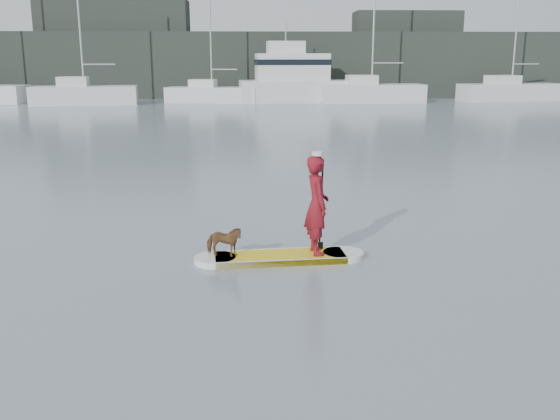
{
  "coord_description": "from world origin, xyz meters",
  "views": [
    {
      "loc": [
        3.38,
        -8.22,
        3.84
      ],
      "look_at": [
        3.82,
        3.24,
        1.0
      ],
      "focal_mm": 40.0,
      "sensor_mm": 36.0,
      "label": 1
    }
  ],
  "objects_px": {
    "sailboat_d": "(211,93)",
    "sailboat_f": "(510,90)",
    "paddleboard": "(280,257)",
    "motor_yacht_a": "(299,80)",
    "sailboat_c": "(84,94)",
    "paddler": "(317,205)",
    "dog": "(224,241)",
    "sailboat_e": "(371,92)"
  },
  "relations": [
    {
      "from": "paddleboard",
      "to": "sailboat_e",
      "type": "xyz_separation_m",
      "value": [
        9.27,
        41.67,
        0.85
      ]
    },
    {
      "from": "motor_yacht_a",
      "to": "sailboat_d",
      "type": "bearing_deg",
      "value": 178.17
    },
    {
      "from": "sailboat_e",
      "to": "motor_yacht_a",
      "type": "relative_size",
      "value": 1.11
    },
    {
      "from": "sailboat_c",
      "to": "motor_yacht_a",
      "type": "distance_m",
      "value": 17.85
    },
    {
      "from": "paddleboard",
      "to": "sailboat_f",
      "type": "height_order",
      "value": "sailboat_f"
    },
    {
      "from": "sailboat_e",
      "to": "motor_yacht_a",
      "type": "bearing_deg",
      "value": 166.59
    },
    {
      "from": "sailboat_c",
      "to": "motor_yacht_a",
      "type": "relative_size",
      "value": 1.05
    },
    {
      "from": "motor_yacht_a",
      "to": "sailboat_f",
      "type": "bearing_deg",
      "value": -2.79
    },
    {
      "from": "sailboat_e",
      "to": "sailboat_d",
      "type": "bearing_deg",
      "value": 174.16
    },
    {
      "from": "paddleboard",
      "to": "sailboat_e",
      "type": "height_order",
      "value": "sailboat_e"
    },
    {
      "from": "sailboat_d",
      "to": "sailboat_e",
      "type": "bearing_deg",
      "value": 4.88
    },
    {
      "from": "sailboat_d",
      "to": "sailboat_e",
      "type": "relative_size",
      "value": 0.9
    },
    {
      "from": "sailboat_e",
      "to": "sailboat_f",
      "type": "height_order",
      "value": "sailboat_f"
    },
    {
      "from": "sailboat_d",
      "to": "sailboat_f",
      "type": "relative_size",
      "value": 0.82
    },
    {
      "from": "paddler",
      "to": "motor_yacht_a",
      "type": "distance_m",
      "value": 42.81
    },
    {
      "from": "paddler",
      "to": "sailboat_d",
      "type": "xyz_separation_m",
      "value": [
        -4.91,
        42.32,
        -0.26
      ]
    },
    {
      "from": "sailboat_e",
      "to": "sailboat_f",
      "type": "xyz_separation_m",
      "value": [
        12.72,
        1.82,
        0.03
      ]
    },
    {
      "from": "dog",
      "to": "sailboat_e",
      "type": "height_order",
      "value": "sailboat_e"
    },
    {
      "from": "sailboat_d",
      "to": "motor_yacht_a",
      "type": "bearing_deg",
      "value": 11.0
    },
    {
      "from": "paddleboard",
      "to": "motor_yacht_a",
      "type": "height_order",
      "value": "motor_yacht_a"
    },
    {
      "from": "paddler",
      "to": "motor_yacht_a",
      "type": "xyz_separation_m",
      "value": [
        2.59,
        42.72,
        0.8
      ]
    },
    {
      "from": "sailboat_c",
      "to": "sailboat_e",
      "type": "bearing_deg",
      "value": -3.75
    },
    {
      "from": "paddler",
      "to": "dog",
      "type": "relative_size",
      "value": 2.71
    },
    {
      "from": "paddleboard",
      "to": "sailboat_d",
      "type": "bearing_deg",
      "value": 90.65
    },
    {
      "from": "sailboat_f",
      "to": "sailboat_e",
      "type": "bearing_deg",
      "value": 176.33
    },
    {
      "from": "sailboat_f",
      "to": "paddleboard",
      "type": "bearing_deg",
      "value": -128.63
    },
    {
      "from": "paddler",
      "to": "dog",
      "type": "height_order",
      "value": "paddler"
    },
    {
      "from": "sailboat_d",
      "to": "paddleboard",
      "type": "bearing_deg",
      "value": -76.44
    },
    {
      "from": "dog",
      "to": "sailboat_c",
      "type": "distance_m",
      "value": 42.48
    },
    {
      "from": "paddleboard",
      "to": "sailboat_d",
      "type": "xyz_separation_m",
      "value": [
        -4.21,
        42.38,
        0.75
      ]
    },
    {
      "from": "dog",
      "to": "sailboat_c",
      "type": "xyz_separation_m",
      "value": [
        -13.28,
        40.35,
        0.46
      ]
    },
    {
      "from": "sailboat_d",
      "to": "motor_yacht_a",
      "type": "height_order",
      "value": "sailboat_d"
    },
    {
      "from": "paddleboard",
      "to": "sailboat_e",
      "type": "distance_m",
      "value": 42.7
    },
    {
      "from": "sailboat_c",
      "to": "sailboat_d",
      "type": "relative_size",
      "value": 1.05
    },
    {
      "from": "paddler",
      "to": "dog",
      "type": "distance_m",
      "value": 1.9
    },
    {
      "from": "sailboat_e",
      "to": "paddleboard",
      "type": "bearing_deg",
      "value": -105.37
    },
    {
      "from": "sailboat_f",
      "to": "motor_yacht_a",
      "type": "xyz_separation_m",
      "value": [
        -18.7,
        -0.7,
        0.94
      ]
    },
    {
      "from": "sailboat_d",
      "to": "sailboat_f",
      "type": "height_order",
      "value": "sailboat_f"
    },
    {
      "from": "sailboat_d",
      "to": "dog",
      "type": "bearing_deg",
      "value": -77.89
    },
    {
      "from": "dog",
      "to": "sailboat_e",
      "type": "distance_m",
      "value": 43.03
    },
    {
      "from": "motor_yacht_a",
      "to": "sailboat_c",
      "type": "bearing_deg",
      "value": -176.77
    },
    {
      "from": "sailboat_d",
      "to": "sailboat_f",
      "type": "xyz_separation_m",
      "value": [
        26.2,
        1.11,
        0.13
      ]
    }
  ]
}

